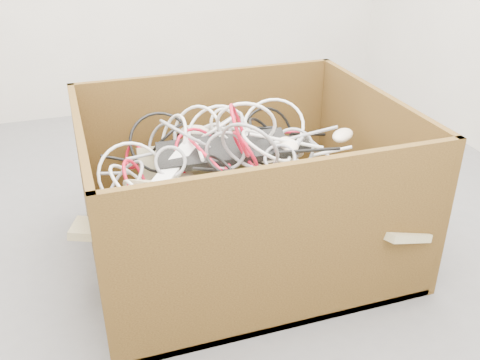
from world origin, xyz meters
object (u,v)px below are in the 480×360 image
object	(u,v)px
cardboard_box	(238,217)
power_strip_right	(220,218)
vga_plug	(341,167)
power_strip_left	(174,167)

from	to	relation	value
cardboard_box	power_strip_right	world-z (taller)	cardboard_box
power_strip_right	vga_plug	distance (m)	0.55
cardboard_box	vga_plug	size ratio (longest dim) A/B	24.60
power_strip_left	vga_plug	world-z (taller)	power_strip_left
vga_plug	power_strip_left	bearing A→B (deg)	-161.29
vga_plug	power_strip_right	bearing A→B (deg)	-130.33
power_strip_left	power_strip_right	size ratio (longest dim) A/B	0.96
power_strip_left	cardboard_box	bearing A→B (deg)	-54.06
cardboard_box	power_strip_right	xyz separation A→B (m)	(-0.15, -0.27, 0.19)
cardboard_box	vga_plug	xyz separation A→B (m)	(0.37, -0.09, 0.19)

